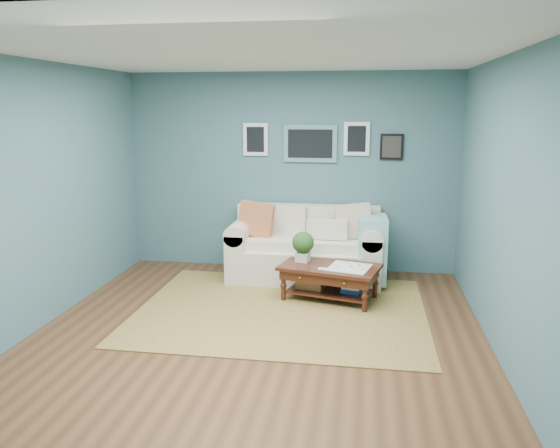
# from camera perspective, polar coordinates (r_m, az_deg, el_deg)

# --- Properties ---
(room_shell) EXTENTS (5.00, 5.02, 2.70)m
(room_shell) POSITION_cam_1_polar(r_m,az_deg,el_deg) (5.14, -2.47, 2.35)
(room_shell) COLOR brown
(room_shell) RESTS_ON ground
(area_rug) EXTENTS (3.18, 2.54, 0.01)m
(area_rug) POSITION_cam_1_polar(r_m,az_deg,el_deg) (6.19, 0.14, -8.95)
(area_rug) COLOR brown
(area_rug) RESTS_ON ground
(loveseat) EXTENTS (2.03, 0.92, 1.04)m
(loveseat) POSITION_cam_1_polar(r_m,az_deg,el_deg) (7.20, 3.40, -2.44)
(loveseat) COLOR beige
(loveseat) RESTS_ON ground
(coffee_table) EXTENTS (1.24, 0.90, 0.78)m
(coffee_table) POSITION_cam_1_polar(r_m,az_deg,el_deg) (6.46, 4.75, -4.88)
(coffee_table) COLOR black
(coffee_table) RESTS_ON ground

